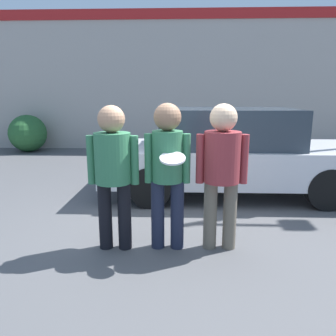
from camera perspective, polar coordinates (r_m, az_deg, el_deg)
The scene contains 7 objects.
ground_plane at distance 4.18m, azimuth -1.64°, elevation -11.67°, with size 56.00×56.00×0.00m, color #4C4C4F.
storefront_building at distance 10.62m, azimuth 0.83°, elevation 14.94°, with size 24.00×0.22×4.23m.
person_left at distance 3.61m, azimuth -9.56°, elevation 0.41°, with size 0.57×0.40×1.61m.
person_middle_with_frisbee at distance 3.57m, azimuth -0.09°, elevation 0.46°, with size 0.50×0.54×1.64m.
person_right at distance 3.61m, azimuth 9.35°, elevation 0.59°, with size 0.57×0.40×1.63m.
parked_car_near at distance 5.79m, azimuth 10.69°, elevation 2.72°, with size 4.34×1.80×1.49m.
shrub at distance 10.97m, azimuth -23.23°, elevation 5.58°, with size 1.13×1.13×1.13m.
Camera 1 is at (0.27, -3.80, 1.72)m, focal length 35.00 mm.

